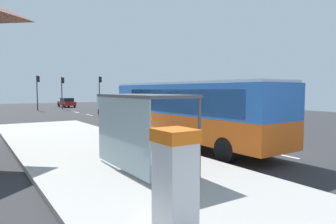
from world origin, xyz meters
name	(u,v)px	position (x,y,z in m)	size (l,w,h in m)	color
ground_plane	(125,124)	(0.00, 14.00, -0.02)	(56.00, 92.00, 0.04)	#2D2D30
sidewalk_platform	(108,158)	(-6.40, 2.00, 0.09)	(6.20, 30.00, 0.18)	#ADAAA3
lane_stripe_seg_1	(277,154)	(0.25, -1.00, 0.01)	(0.16, 2.20, 0.01)	silver
lane_stripe_seg_2	(204,139)	(0.25, 4.00, 0.01)	(0.16, 2.20, 0.01)	silver
lane_stripe_seg_3	(159,129)	(0.25, 9.00, 0.01)	(0.16, 2.20, 0.01)	silver
lane_stripe_seg_4	(128,123)	(0.25, 14.00, 0.01)	(0.16, 2.20, 0.01)	silver
lane_stripe_seg_5	(106,118)	(0.25, 19.00, 0.01)	(0.16, 2.20, 0.01)	silver
lane_stripe_seg_6	(89,115)	(0.25, 24.00, 0.01)	(0.16, 2.20, 0.01)	silver
lane_stripe_seg_7	(76,112)	(0.25, 29.00, 0.01)	(0.16, 2.20, 0.01)	silver
bus	(188,109)	(-1.71, 2.87, 1.84)	(2.78, 11.07, 3.21)	orange
white_van	(114,104)	(2.20, 21.56, 1.34)	(2.04, 5.20, 2.30)	silver
sedan_near	(67,102)	(2.30, 41.26, 0.79)	(1.97, 4.46, 1.52)	#A51919
ticket_machine	(175,180)	(-7.87, -4.90, 1.17)	(0.66, 0.76, 1.94)	silver
recycling_bin_green	(156,140)	(-4.20, 1.90, 0.66)	(0.52, 0.52, 0.95)	green
recycling_bin_red	(148,137)	(-4.20, 2.60, 0.66)	(0.52, 0.52, 0.95)	red
recycling_bin_blue	(141,136)	(-4.20, 3.30, 0.66)	(0.52, 0.52, 0.95)	blue
traffic_light_near_side	(100,87)	(5.50, 34.53, 3.24)	(0.49, 0.28, 4.87)	#2D2D2D
traffic_light_far_side	(38,87)	(-3.10, 35.33, 3.21)	(0.49, 0.28, 4.81)	#2D2D2D
traffic_light_median	(62,88)	(0.40, 36.13, 3.14)	(0.49, 0.28, 4.70)	#2D2D2D
bus_shelter	(136,112)	(-6.41, -0.47, 2.10)	(1.80, 4.00, 2.50)	#4C4C51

